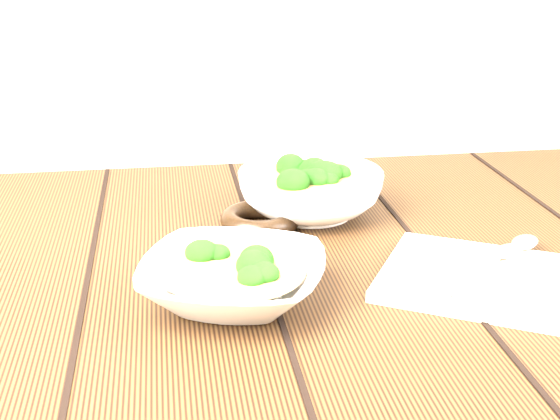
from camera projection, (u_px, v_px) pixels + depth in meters
The scene contains 7 objects.
table at pixel (278, 348), 0.97m from camera, with size 1.20×0.80×0.75m.
soup_bowl_front at pixel (233, 279), 0.82m from camera, with size 0.24×0.24×0.05m.
soup_bowl_back at pixel (311, 191), 1.06m from camera, with size 0.22×0.22×0.07m.
trivet at pixel (260, 219), 1.01m from camera, with size 0.10×0.10×0.03m, color black.
napkin at pixel (486, 280), 0.86m from camera, with size 0.22×0.18×0.01m, color beige.
spoon_left at pixel (495, 261), 0.88m from camera, with size 0.15×0.14×0.01m.
spoon_right at pixel (516, 252), 0.91m from camera, with size 0.13×0.15×0.01m.
Camera 1 is at (-0.13, -0.84, 1.13)m, focal length 50.00 mm.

